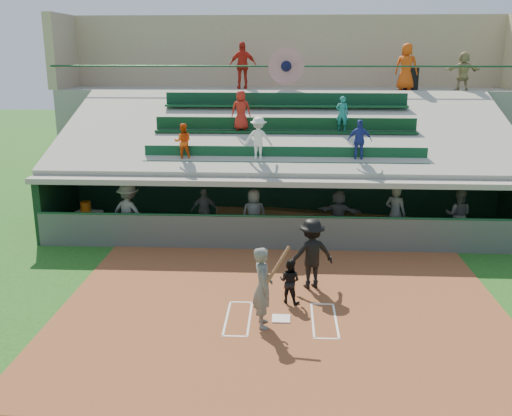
# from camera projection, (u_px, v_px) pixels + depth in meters

# --- Properties ---
(ground) EXTENTS (100.00, 100.00, 0.00)m
(ground) POSITION_uv_depth(u_px,v_px,m) (281.00, 320.00, 13.57)
(ground) COLOR #1C4F16
(ground) RESTS_ON ground
(dirt_slab) EXTENTS (11.00, 9.00, 0.02)m
(dirt_slab) POSITION_uv_depth(u_px,v_px,m) (281.00, 310.00, 14.05)
(dirt_slab) COLOR brown
(dirt_slab) RESTS_ON ground
(home_plate) EXTENTS (0.43, 0.43, 0.03)m
(home_plate) POSITION_uv_depth(u_px,v_px,m) (281.00, 319.00, 13.57)
(home_plate) COLOR silver
(home_plate) RESTS_ON dirt_slab
(batters_box_chalk) EXTENTS (2.65, 1.85, 0.01)m
(batters_box_chalk) POSITION_uv_depth(u_px,v_px,m) (281.00, 319.00, 13.57)
(batters_box_chalk) COLOR silver
(batters_box_chalk) RESTS_ON dirt_slab
(dugout_floor) EXTENTS (16.00, 3.50, 0.04)m
(dugout_floor) POSITION_uv_depth(u_px,v_px,m) (283.00, 233.00, 20.07)
(dugout_floor) COLOR gray
(dugout_floor) RESTS_ON ground
(concourse_slab) EXTENTS (20.00, 3.00, 4.60)m
(concourse_slab) POSITION_uv_depth(u_px,v_px,m) (285.00, 140.00, 25.97)
(concourse_slab) COLOR gray
(concourse_slab) RESTS_ON ground
(grandstand) EXTENTS (20.40, 10.40, 7.80)m
(grandstand) POSITION_uv_depth(u_px,v_px,m) (285.00, 152.00, 23.10)
(grandstand) COLOR #4F544F
(grandstand) RESTS_ON ground
(batter_at_plate) EXTENTS (0.91, 0.80, 1.95)m
(batter_at_plate) POSITION_uv_depth(u_px,v_px,m) (263.00, 287.00, 13.01)
(batter_at_plate) COLOR #525550
(batter_at_plate) RESTS_ON dirt_slab
(catcher) EXTENTS (0.68, 0.62, 1.15)m
(catcher) POSITION_uv_depth(u_px,v_px,m) (290.00, 281.00, 14.34)
(catcher) COLOR black
(catcher) RESTS_ON dirt_slab
(home_umpire) EXTENTS (1.39, 1.05, 1.92)m
(home_umpire) POSITION_uv_depth(u_px,v_px,m) (311.00, 254.00, 15.19)
(home_umpire) COLOR black
(home_umpire) RESTS_ON dirt_slab
(dugout_bench) EXTENTS (15.23, 3.70, 0.46)m
(dugout_bench) POSITION_uv_depth(u_px,v_px,m) (282.00, 215.00, 21.28)
(dugout_bench) COLOR olive
(dugout_bench) RESTS_ON dugout_floor
(white_table) EXTENTS (0.98, 0.81, 0.76)m
(white_table) POSITION_uv_depth(u_px,v_px,m) (88.00, 222.00, 19.94)
(white_table) COLOR white
(white_table) RESTS_ON dugout_floor
(water_cooler) EXTENTS (0.36, 0.36, 0.36)m
(water_cooler) POSITION_uv_depth(u_px,v_px,m) (86.00, 207.00, 19.81)
(water_cooler) COLOR #CE590C
(water_cooler) RESTS_ON white_table
(dugout_player_a) EXTENTS (1.45, 1.11, 1.99)m
(dugout_player_a) POSITION_uv_depth(u_px,v_px,m) (129.00, 212.00, 18.90)
(dugout_player_a) COLOR #585B56
(dugout_player_a) RESTS_ON dugout_floor
(dugout_player_b) EXTENTS (0.96, 0.46, 1.59)m
(dugout_player_b) POSITION_uv_depth(u_px,v_px,m) (205.00, 211.00, 19.83)
(dugout_player_b) COLOR #5D605A
(dugout_player_b) RESTS_ON dugout_floor
(dugout_player_c) EXTENTS (0.95, 0.74, 1.72)m
(dugout_player_c) POSITION_uv_depth(u_px,v_px,m) (254.00, 214.00, 19.15)
(dugout_player_c) COLOR #5F625D
(dugout_player_c) RESTS_ON dugout_floor
(dugout_player_d) EXTENTS (1.58, 0.80, 1.63)m
(dugout_player_d) POSITION_uv_depth(u_px,v_px,m) (339.00, 213.00, 19.43)
(dugout_player_d) COLOR #575954
(dugout_player_d) RESTS_ON dugout_floor
(dugout_player_e) EXTENTS (0.83, 0.74, 1.90)m
(dugout_player_e) POSITION_uv_depth(u_px,v_px,m) (395.00, 214.00, 18.90)
(dugout_player_e) COLOR #525550
(dugout_player_e) RESTS_ON dugout_floor
(dugout_player_f) EXTENTS (1.01, 0.90, 1.72)m
(dugout_player_f) POSITION_uv_depth(u_px,v_px,m) (458.00, 215.00, 19.08)
(dugout_player_f) COLOR #52544F
(dugout_player_f) RESTS_ON dugout_floor
(trash_bin) EXTENTS (0.62, 0.62, 0.93)m
(trash_bin) POSITION_uv_depth(u_px,v_px,m) (411.00, 79.00, 24.35)
(trash_bin) COLOR black
(trash_bin) RESTS_ON concourse_slab
(concourse_staff_a) EXTENTS (1.24, 0.68, 2.00)m
(concourse_staff_a) POSITION_uv_depth(u_px,v_px,m) (243.00, 65.00, 24.83)
(concourse_staff_a) COLOR red
(concourse_staff_a) RESTS_ON concourse_slab
(concourse_staff_b) EXTENTS (1.10, 0.90, 1.94)m
(concourse_staff_b) POSITION_uv_depth(u_px,v_px,m) (406.00, 67.00, 24.04)
(concourse_staff_b) COLOR #D1450C
(concourse_staff_b) RESTS_ON concourse_slab
(concourse_staff_c) EXTENTS (1.49, 0.51, 1.60)m
(concourse_staff_c) POSITION_uv_depth(u_px,v_px,m) (463.00, 71.00, 23.89)
(concourse_staff_c) COLOR tan
(concourse_staff_c) RESTS_ON concourse_slab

